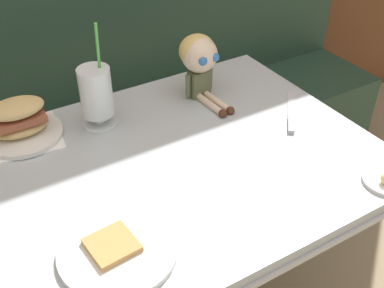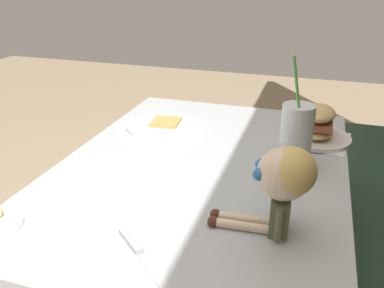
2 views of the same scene
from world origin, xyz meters
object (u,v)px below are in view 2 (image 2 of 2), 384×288
object	(u,v)px
seated_doll	(284,179)
milkshake_glass	(296,132)
butter_knife	(138,251)
toast_plate	(163,125)
sandwich_plate	(317,127)

from	to	relation	value
seated_doll	milkshake_glass	bearing A→B (deg)	179.39
milkshake_glass	butter_knife	world-z (taller)	milkshake_glass
milkshake_glass	seated_doll	bearing A→B (deg)	-0.61
butter_knife	seated_doll	distance (m)	0.33
toast_plate	seated_doll	size ratio (longest dim) A/B	1.13
butter_knife	seated_doll	size ratio (longest dim) A/B	0.87
sandwich_plate	seated_doll	xyz separation A→B (m)	(0.54, -0.06, 0.08)
milkshake_glass	sandwich_plate	distance (m)	0.22
butter_knife	seated_doll	world-z (taller)	seated_doll
toast_plate	butter_knife	bearing A→B (deg)	17.32
milkshake_glass	butter_knife	bearing A→B (deg)	-28.19
butter_knife	toast_plate	bearing A→B (deg)	-162.68
sandwich_plate	butter_knife	world-z (taller)	sandwich_plate
toast_plate	butter_knife	xyz separation A→B (m)	(0.64, 0.20, -0.00)
milkshake_glass	seated_doll	xyz separation A→B (m)	(0.33, -0.00, 0.03)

